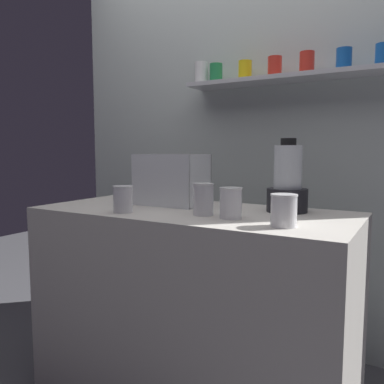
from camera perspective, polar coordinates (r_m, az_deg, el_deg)
name	(u,v)px	position (r m, az deg, el deg)	size (l,w,h in m)	color
counter	(192,308)	(1.86, 0.00, -16.45)	(1.40, 0.64, 0.90)	beige
back_wall_unit	(257,134)	(2.41, 9.47, 8.37)	(2.60, 0.24, 2.50)	silver
carrot_display_bin	(174,188)	(1.90, -2.67, 0.56)	(0.32, 0.21, 0.24)	white
blender_pitcher	(287,184)	(1.72, 13.70, 1.15)	(0.17, 0.17, 0.31)	black
juice_cup_mango_far_left	(123,200)	(1.69, -10.00, -1.21)	(0.09, 0.09, 0.11)	white
juice_cup_beet_left	(203,201)	(1.59, 1.67, -1.32)	(0.09, 0.09, 0.13)	white
juice_cup_beet_middle	(231,205)	(1.52, 5.66, -1.88)	(0.09, 0.09, 0.12)	white
juice_cup_beet_right	(284,213)	(1.39, 13.19, -2.94)	(0.09, 0.09, 0.11)	white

